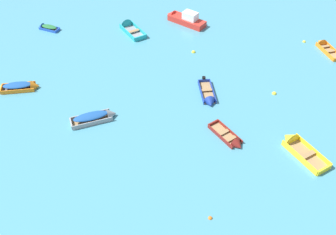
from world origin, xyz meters
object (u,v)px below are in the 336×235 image
(rowboat_turquoise_outer_right, at_px, (129,27))
(mooring_buoy_far_field, at_px, (304,42))
(motor_launch_red_cluster_inner, at_px, (184,19))
(rowboat_deep_blue_back_row_left, at_px, (209,98))
(rowboat_maroon_outer_left, at_px, (233,141))
(rowboat_orange_cluster_outer, at_px, (24,86))
(mooring_buoy_central, at_px, (274,94))
(rowboat_grey_far_back, at_px, (98,116))
(rowboat_yellow_distant_center, at_px, (296,145))
(mooring_buoy_outer_edge, at_px, (194,52))
(mooring_buoy_trailing, at_px, (210,218))
(rowboat_blue_midfield_left, at_px, (46,27))
(rowboat_orange_back_row_right, at_px, (324,46))

(rowboat_turquoise_outer_right, relative_size, mooring_buoy_far_field, 12.20)
(motor_launch_red_cluster_inner, height_order, mooring_buoy_far_field, motor_launch_red_cluster_inner)
(rowboat_deep_blue_back_row_left, relative_size, rowboat_turquoise_outer_right, 0.94)
(rowboat_deep_blue_back_row_left, bearing_deg, rowboat_maroon_outer_left, -68.71)
(rowboat_orange_cluster_outer, distance_m, mooring_buoy_central, 24.79)
(mooring_buoy_central, bearing_deg, mooring_buoy_far_field, 65.72)
(rowboat_grey_far_back, relative_size, rowboat_yellow_distant_center, 0.95)
(rowboat_grey_far_back, relative_size, mooring_buoy_central, 9.77)
(motor_launch_red_cluster_inner, xyz_separation_m, rowboat_yellow_distant_center, (10.75, -20.33, -0.31))
(mooring_buoy_far_field, bearing_deg, mooring_buoy_outer_edge, -164.74)
(mooring_buoy_trailing, bearing_deg, mooring_buoy_central, 67.48)
(rowboat_blue_midfield_left, bearing_deg, rowboat_deep_blue_back_row_left, -29.71)
(rowboat_grey_far_back, distance_m, rowboat_turquoise_outer_right, 16.41)
(rowboat_maroon_outer_left, distance_m, rowboat_turquoise_outer_right, 21.82)
(rowboat_maroon_outer_left, bearing_deg, mooring_buoy_trailing, -103.15)
(mooring_buoy_far_field, bearing_deg, rowboat_deep_blue_back_row_left, -133.39)
(rowboat_maroon_outer_left, relative_size, mooring_buoy_far_field, 9.61)
(rowboat_orange_back_row_right, distance_m, mooring_buoy_trailing, 26.78)
(rowboat_turquoise_outer_right, bearing_deg, motor_launch_red_cluster_inner, 18.44)
(rowboat_maroon_outer_left, xyz_separation_m, rowboat_orange_cluster_outer, (-20.45, 5.27, 0.17))
(rowboat_maroon_outer_left, bearing_deg, rowboat_turquoise_outer_right, 124.12)
(rowboat_orange_back_row_right, bearing_deg, rowboat_maroon_outer_left, -124.06)
(rowboat_turquoise_outer_right, xyz_separation_m, rowboat_orange_cluster_outer, (-8.21, -12.79, 0.08))
(rowboat_maroon_outer_left, xyz_separation_m, rowboat_turquoise_outer_right, (-12.24, 18.07, 0.08))
(rowboat_yellow_distant_center, relative_size, mooring_buoy_outer_edge, 10.19)
(rowboat_grey_far_back, distance_m, mooring_buoy_central, 17.19)
(rowboat_grey_far_back, height_order, mooring_buoy_central, rowboat_grey_far_back)
(rowboat_grey_far_back, xyz_separation_m, rowboat_blue_midfield_left, (-10.27, 15.37, -0.12))
(rowboat_blue_midfield_left, bearing_deg, mooring_buoy_far_field, 0.17)
(rowboat_maroon_outer_left, relative_size, rowboat_blue_midfield_left, 1.21)
(rowboat_turquoise_outer_right, bearing_deg, mooring_buoy_central, -33.82)
(rowboat_yellow_distant_center, relative_size, mooring_buoy_central, 10.33)
(rowboat_orange_cluster_outer, relative_size, mooring_buoy_outer_edge, 8.76)
(rowboat_deep_blue_back_row_left, bearing_deg, rowboat_blue_midfield_left, 150.29)
(mooring_buoy_far_field, bearing_deg, rowboat_grey_far_back, -143.51)
(mooring_buoy_trailing, bearing_deg, rowboat_deep_blue_back_row_left, 91.64)
(rowboat_blue_midfield_left, height_order, mooring_buoy_far_field, rowboat_blue_midfield_left)
(rowboat_yellow_distant_center, bearing_deg, rowboat_deep_blue_back_row_left, 143.26)
(mooring_buoy_outer_edge, relative_size, mooring_buoy_trailing, 1.48)
(rowboat_yellow_distant_center, bearing_deg, mooring_buoy_outer_edge, 124.14)
(rowboat_maroon_outer_left, relative_size, rowboat_turquoise_outer_right, 0.79)
(mooring_buoy_outer_edge, bearing_deg, rowboat_maroon_outer_left, -73.64)
(motor_launch_red_cluster_inner, distance_m, rowboat_orange_cluster_outer, 21.20)
(rowboat_maroon_outer_left, bearing_deg, rowboat_blue_midfield_left, 142.68)
(rowboat_maroon_outer_left, height_order, mooring_buoy_trailing, rowboat_maroon_outer_left)
(rowboat_grey_far_back, height_order, rowboat_orange_cluster_outer, rowboat_grey_far_back)
(rowboat_deep_blue_back_row_left, height_order, mooring_buoy_far_field, rowboat_deep_blue_back_row_left)
(rowboat_maroon_outer_left, xyz_separation_m, motor_launch_red_cluster_inner, (-5.50, 20.31, 0.39))
(rowboat_turquoise_outer_right, relative_size, mooring_buoy_central, 10.32)
(rowboat_orange_back_row_right, xyz_separation_m, mooring_buoy_central, (-6.58, -9.05, -0.20))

